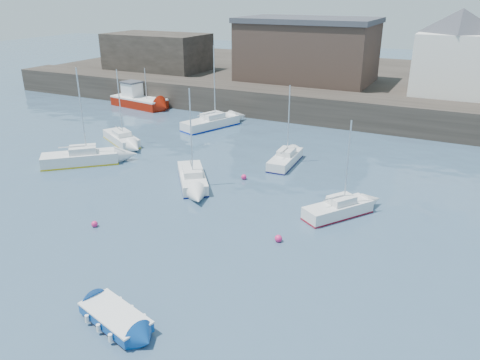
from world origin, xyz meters
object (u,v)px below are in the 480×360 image
at_px(sailboat_e, 121,138).
at_px(sailboat_a, 80,158).
at_px(sailboat_b, 192,178).
at_px(sailboat_c, 338,209).
at_px(sailboat_f, 285,159).
at_px(fishing_boat, 138,99).
at_px(buoy_near, 95,227).
at_px(buoy_mid, 278,242).
at_px(blue_dinghy, 116,318).
at_px(sailboat_h, 211,122).
at_px(buoy_far, 244,179).

bearing_deg(sailboat_e, sailboat_a, -82.15).
distance_m(sailboat_b, sailboat_c, 11.23).
bearing_deg(sailboat_f, fishing_boat, 154.60).
relative_size(fishing_boat, sailboat_c, 1.23).
relative_size(sailboat_c, buoy_near, 15.88).
bearing_deg(sailboat_b, sailboat_c, -2.48).
bearing_deg(buoy_near, buoy_mid, 16.93).
bearing_deg(sailboat_e, sailboat_c, -15.25).
relative_size(sailboat_f, buoy_near, 16.49).
bearing_deg(fishing_boat, sailboat_f, -25.40).
bearing_deg(blue_dinghy, sailboat_f, 91.98).
height_order(sailboat_b, sailboat_h, sailboat_h).
bearing_deg(buoy_far, fishing_boat, 144.51).
xyz_separation_m(blue_dinghy, buoy_near, (-7.19, 6.56, -0.37)).
distance_m(buoy_near, buoy_mid, 11.26).
xyz_separation_m(fishing_boat, sailboat_f, (24.00, -11.40, -0.49)).
bearing_deg(sailboat_b, sailboat_f, 56.18).
bearing_deg(buoy_far, sailboat_h, 129.29).
bearing_deg(sailboat_b, sailboat_a, -177.10).
distance_m(sailboat_f, sailboat_h, 13.15).
xyz_separation_m(sailboat_f, buoy_far, (-1.62, -4.56, -0.46)).
height_order(sailboat_b, sailboat_f, sailboat_b).
relative_size(sailboat_c, buoy_far, 14.99).
xyz_separation_m(fishing_boat, buoy_far, (22.38, -15.96, -0.94)).
relative_size(fishing_boat, sailboat_h, 0.92).
relative_size(sailboat_c, sailboat_f, 0.96).
height_order(sailboat_e, sailboat_f, sailboat_e).
bearing_deg(buoy_far, sailboat_f, 70.43).
bearing_deg(sailboat_e, buoy_near, -55.86).
relative_size(blue_dinghy, fishing_boat, 0.49).
relative_size(sailboat_h, buoy_near, 21.29).
relative_size(blue_dinghy, buoy_near, 9.67).
distance_m(blue_dinghy, fishing_boat, 41.69).
height_order(fishing_boat, sailboat_a, sailboat_a).
bearing_deg(sailboat_c, fishing_boat, 148.21).
relative_size(blue_dinghy, sailboat_c, 0.61).
bearing_deg(buoy_mid, buoy_far, 127.59).
bearing_deg(sailboat_h, sailboat_e, -120.60).
xyz_separation_m(sailboat_a, sailboat_b, (10.51, 0.53, -0.08)).
xyz_separation_m(sailboat_e, sailboat_h, (4.96, 8.40, 0.09)).
xyz_separation_m(blue_dinghy, buoy_far, (-2.39, 17.58, -0.37)).
distance_m(sailboat_b, sailboat_f, 8.46).
distance_m(sailboat_a, buoy_mid, 20.14).
bearing_deg(sailboat_h, buoy_near, -78.31).
height_order(sailboat_b, buoy_near, sailboat_b).
height_order(blue_dinghy, sailboat_b, sailboat_b).
distance_m(sailboat_e, sailboat_f, 16.13).
height_order(sailboat_e, buoy_far, sailboat_e).
bearing_deg(sailboat_b, buoy_far, 38.63).
bearing_deg(sailboat_f, buoy_mid, -70.57).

